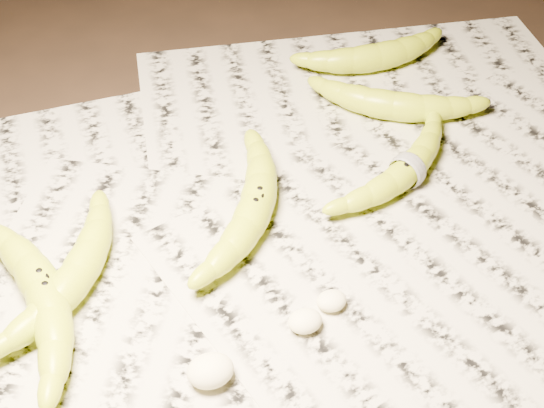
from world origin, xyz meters
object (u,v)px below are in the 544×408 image
object	(u,v)px
banana_left_b	(76,273)
banana_taped	(408,168)
banana_upper_a	(394,103)
banana_center	(256,204)
banana_upper_b	(377,55)
banana_left_a	(43,288)

from	to	relation	value
banana_left_b	banana_taped	xyz separation A→B (m)	(0.36, 0.04, -0.00)
banana_left_b	banana_upper_a	world-z (taller)	same
banana_taped	banana_upper_a	world-z (taller)	banana_upper_a
banana_center	banana_upper_b	bearing A→B (deg)	-15.89
banana_taped	banana_left_b	bearing A→B (deg)	154.66
banana_left_b	banana_upper_b	world-z (taller)	banana_upper_b
banana_left_a	banana_upper_b	bearing A→B (deg)	-70.46
banana_left_a	banana_center	world-z (taller)	same
banana_upper_a	banana_taped	bearing A→B (deg)	-76.37
banana_taped	banana_upper_b	xyz separation A→B (m)	(0.06, 0.22, 0.00)
banana_left_a	banana_left_b	size ratio (longest dim) A/B	1.16
banana_center	banana_taped	bearing A→B (deg)	-57.58
banana_left_a	banana_upper_a	size ratio (longest dim) A/B	1.15
banana_center	banana_upper_b	xyz separation A→B (m)	(0.24, 0.22, -0.00)
banana_left_a	banana_upper_b	xyz separation A→B (m)	(0.45, 0.26, -0.00)
banana_upper_a	banana_left_a	bearing A→B (deg)	-127.87
banana_taped	banana_upper_b	bearing A→B (deg)	42.62
banana_upper_a	banana_upper_b	size ratio (longest dim) A/B	1.03
banana_center	banana_upper_a	size ratio (longest dim) A/B	1.09
banana_left_b	banana_upper_a	size ratio (longest dim) A/B	0.99
banana_left_a	banana_left_b	xyz separation A→B (m)	(0.03, 0.01, -0.00)
banana_center	banana_upper_a	xyz separation A→B (m)	(0.21, 0.11, -0.00)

